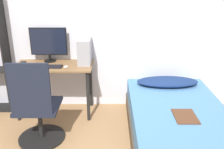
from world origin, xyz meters
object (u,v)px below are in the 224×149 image
keyboard (46,67)px  bed (178,126)px  office_chair (37,113)px  monitor (48,43)px  pc_tower (84,51)px

keyboard → bed: bearing=-20.1°
office_chair → bed: (1.63, 0.02, -0.18)m
office_chair → bed: office_chair is taller
monitor → keyboard: 0.38m
monitor → pc_tower: (0.51, -0.09, -0.09)m
keyboard → pc_tower: 0.55m
office_chair → monitor: monitor is taller
bed → pc_tower: pc_tower is taller
monitor → office_chair: bearing=-87.9°
office_chair → monitor: (-0.03, 0.89, 0.61)m
monitor → keyboard: monitor is taller
office_chair → pc_tower: bearing=59.2°
office_chair → pc_tower: size_ratio=3.01×
bed → pc_tower: size_ratio=5.68×
monitor → pc_tower: 0.53m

